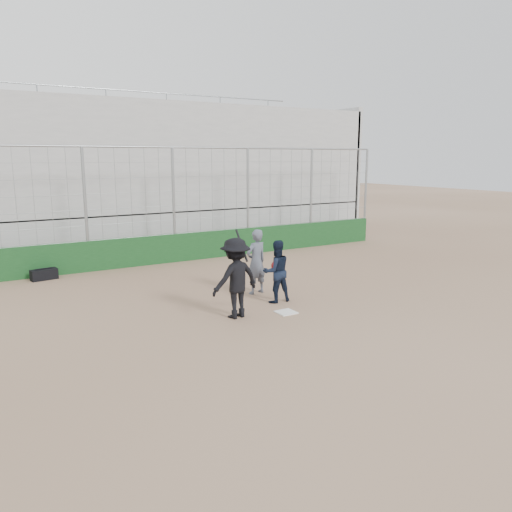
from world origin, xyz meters
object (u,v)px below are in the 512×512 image
umpire (256,265)px  equipment_bag (44,274)px  batter_at_plate (236,278)px  catcher_crouched (276,282)px

umpire → equipment_bag: size_ratio=1.98×
batter_at_plate → equipment_bag: (-3.27, 6.18, -0.77)m
batter_at_plate → umpire: (1.47, 1.52, -0.14)m
batter_at_plate → umpire: bearing=46.0°
catcher_crouched → equipment_bag: bearing=130.0°
umpire → equipment_bag: bearing=-54.9°
batter_at_plate → catcher_crouched: 1.62m
batter_at_plate → equipment_bag: 7.03m
batter_at_plate → umpire: size_ratio=1.26×
catcher_crouched → umpire: umpire is taller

